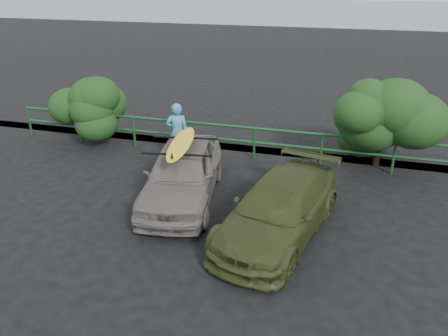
# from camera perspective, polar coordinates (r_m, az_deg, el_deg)

# --- Properties ---
(ground) EXTENTS (80.00, 80.00, 0.00)m
(ground) POSITION_cam_1_polar(r_m,az_deg,el_deg) (9.54, -8.54, -9.68)
(ground) COLOR black
(ocean) EXTENTS (200.00, 200.00, 0.00)m
(ocean) POSITION_cam_1_polar(r_m,az_deg,el_deg) (67.43, 13.45, 19.27)
(ocean) COLOR slate
(ocean) RESTS_ON ground
(guardrail) EXTENTS (14.00, 0.08, 1.04)m
(guardrail) POSITION_cam_1_polar(r_m,az_deg,el_deg) (13.49, -0.19, 3.65)
(guardrail) COLOR #154B23
(guardrail) RESTS_ON ground
(shrub_left) EXTENTS (3.20, 2.40, 2.24)m
(shrub_left) POSITION_cam_1_polar(r_m,az_deg,el_deg) (15.58, -17.18, 7.74)
(shrub_left) COLOR #1B4017
(shrub_left) RESTS_ON ground
(shrub_right) EXTENTS (3.20, 2.40, 2.50)m
(shrub_right) POSITION_cam_1_polar(r_m,az_deg,el_deg) (13.36, 21.62, 4.99)
(shrub_right) COLOR #1B4017
(shrub_right) RESTS_ON ground
(sedan) EXTENTS (2.32, 4.37, 1.42)m
(sedan) POSITION_cam_1_polar(r_m,az_deg,el_deg) (10.87, -5.46, -0.70)
(sedan) COLOR #6A635E
(sedan) RESTS_ON ground
(olive_vehicle) EXTENTS (2.66, 4.55, 1.24)m
(olive_vehicle) POSITION_cam_1_polar(r_m,az_deg,el_deg) (9.50, 7.19, -5.34)
(olive_vehicle) COLOR #323B1A
(olive_vehicle) RESTS_ON ground
(man) EXTENTS (0.75, 0.58, 1.81)m
(man) POSITION_cam_1_polar(r_m,az_deg,el_deg) (13.06, -6.09, 4.60)
(man) COLOR teal
(man) RESTS_ON ground
(roof_rack) EXTENTS (1.82, 1.41, 0.06)m
(roof_rack) POSITION_cam_1_polar(r_m,az_deg,el_deg) (10.58, -5.61, 2.91)
(roof_rack) COLOR black
(roof_rack) RESTS_ON sedan
(surfboard) EXTENTS (0.87, 2.43, 0.07)m
(surfboard) POSITION_cam_1_polar(r_m,az_deg,el_deg) (10.56, -5.63, 3.23)
(surfboard) COLOR yellow
(surfboard) RESTS_ON roof_rack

